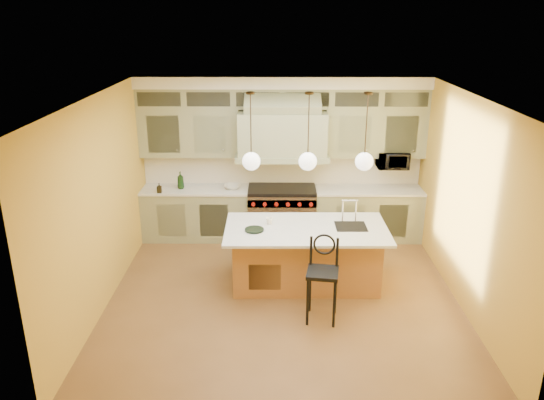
{
  "coord_description": "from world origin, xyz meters",
  "views": [
    {
      "loc": [
        -0.11,
        -6.8,
        3.94
      ],
      "look_at": [
        -0.17,
        0.7,
        1.25
      ],
      "focal_mm": 35.0,
      "sensor_mm": 36.0,
      "label": 1
    }
  ],
  "objects_px": {
    "kitchen_island": "(306,254)",
    "microwave": "(393,160)",
    "counter_stool": "(323,273)",
    "range": "(282,213)"
  },
  "relations": [
    {
      "from": "kitchen_island",
      "to": "counter_stool",
      "type": "bearing_deg",
      "value": -81.19
    },
    {
      "from": "microwave",
      "to": "counter_stool",
      "type": "bearing_deg",
      "value": -117.21
    },
    {
      "from": "range",
      "to": "counter_stool",
      "type": "bearing_deg",
      "value": -79.24
    },
    {
      "from": "range",
      "to": "microwave",
      "type": "height_order",
      "value": "microwave"
    },
    {
      "from": "range",
      "to": "counter_stool",
      "type": "distance_m",
      "value": 2.75
    },
    {
      "from": "range",
      "to": "microwave",
      "type": "bearing_deg",
      "value": 3.12
    },
    {
      "from": "kitchen_island",
      "to": "microwave",
      "type": "relative_size",
      "value": 4.43
    },
    {
      "from": "kitchen_island",
      "to": "counter_stool",
      "type": "height_order",
      "value": "kitchen_island"
    },
    {
      "from": "kitchen_island",
      "to": "range",
      "type": "bearing_deg",
      "value": 100.95
    },
    {
      "from": "kitchen_island",
      "to": "microwave",
      "type": "height_order",
      "value": "microwave"
    }
  ]
}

